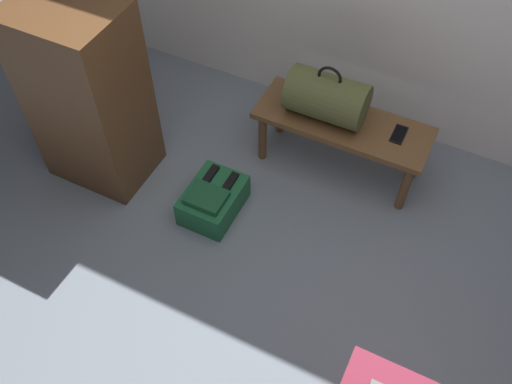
{
  "coord_description": "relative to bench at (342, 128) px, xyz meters",
  "views": [
    {
      "loc": [
        0.47,
        -1.17,
        2.6
      ],
      "look_at": [
        -0.35,
        0.49,
        0.25
      ],
      "focal_mm": 39.21,
      "sensor_mm": 36.0,
      "label": 1
    }
  ],
  "objects": [
    {
      "name": "ground_plane",
      "position": [
        0.08,
        -1.07,
        -0.33
      ],
      "size": [
        6.6,
        6.6,
        0.0
      ],
      "primitive_type": "plane",
      "color": "slate"
    },
    {
      "name": "bench",
      "position": [
        0.0,
        0.0,
        0.0
      ],
      "size": [
        1.0,
        0.36,
        0.39
      ],
      "color": "brown",
      "rests_on": "ground"
    },
    {
      "name": "duffel_bag_olive",
      "position": [
        -0.11,
        0.0,
        0.19
      ],
      "size": [
        0.44,
        0.26,
        0.34
      ],
      "color": "#51562D",
      "rests_on": "bench"
    },
    {
      "name": "cell_phone",
      "position": [
        0.31,
        0.03,
        0.06
      ],
      "size": [
        0.07,
        0.14,
        0.01
      ],
      "color": "black",
      "rests_on": "bench"
    },
    {
      "name": "backpack_green",
      "position": [
        -0.51,
        -0.62,
        -0.23
      ],
      "size": [
        0.28,
        0.38,
        0.21
      ],
      "color": "#1E6038",
      "rests_on": "ground"
    },
    {
      "name": "side_cabinet",
      "position": [
        -1.26,
        -0.61,
        0.22
      ],
      "size": [
        0.56,
        0.44,
        1.1
      ],
      "color": "brown",
      "rests_on": "ground"
    }
  ]
}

